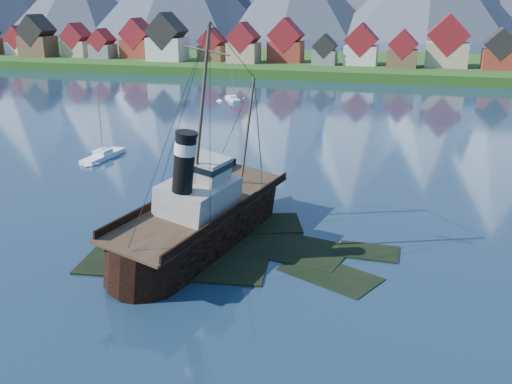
# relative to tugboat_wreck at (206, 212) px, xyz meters

# --- Properties ---
(ground) EXTENTS (1400.00, 1400.00, 0.00)m
(ground) POSITION_rel_tugboat_wreck_xyz_m (2.06, -3.85, -3.01)
(ground) COLOR #162B40
(ground) RESTS_ON ground
(shoal) EXTENTS (31.71, 21.24, 1.14)m
(shoal) POSITION_rel_tugboat_wreck_xyz_m (3.84, -1.70, -3.36)
(shoal) COLOR black
(shoal) RESTS_ON ground
(shore_bank) EXTENTS (600.00, 80.00, 3.20)m
(shore_bank) POSITION_rel_tugboat_wreck_xyz_m (2.06, 166.15, -3.01)
(shore_bank) COLOR #1F4012
(shore_bank) RESTS_ON ground
(seawall) EXTENTS (600.00, 2.50, 2.00)m
(seawall) POSITION_rel_tugboat_wreck_xyz_m (2.06, 128.15, -3.01)
(seawall) COLOR #3F3D38
(seawall) RESTS_ON ground
(town) EXTENTS (250.96, 16.69, 17.30)m
(town) POSITION_rel_tugboat_wreck_xyz_m (-31.06, 148.33, 5.97)
(town) COLOR maroon
(town) RESTS_ON ground
(tugboat_wreck) EXTENTS (7.03, 30.29, 24.00)m
(tugboat_wreck) POSITION_rel_tugboat_wreck_xyz_m (0.00, 0.00, 0.00)
(tugboat_wreck) COLOR black
(tugboat_wreck) RESTS_ON ground
(sailboat_a) EXTENTS (2.94, 9.66, 11.64)m
(sailboat_a) POSITION_rel_tugboat_wreck_xyz_m (-27.67, 26.05, -2.76)
(sailboat_a) COLOR white
(sailboat_a) RESTS_ON ground
(sailboat_c) EXTENTS (5.97, 7.62, 10.10)m
(sailboat_c) POSITION_rel_tugboat_wreck_xyz_m (-25.06, 85.06, -2.79)
(sailboat_c) COLOR white
(sailboat_c) RESTS_ON ground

